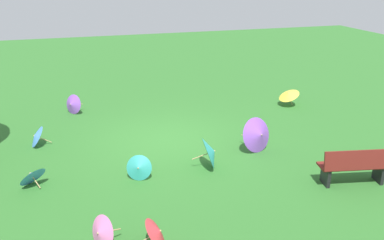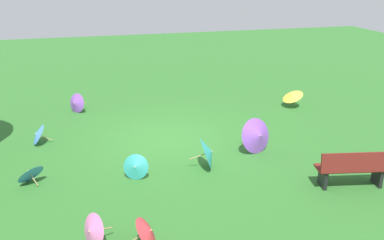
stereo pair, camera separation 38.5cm
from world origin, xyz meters
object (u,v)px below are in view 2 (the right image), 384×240
object	(u,v)px
parasol_teal_0	(209,152)
parasol_purple_1	(258,136)
parasol_teal_1	(135,167)
parasol_purple_0	(75,103)
parasol_red_0	(148,232)
parasol_yellow_0	(292,95)
parasol_pink_1	(91,231)
parasol_blue_1	(37,134)
parasol_blue_2	(30,173)
park_bench	(353,168)

from	to	relation	value
parasol_teal_0	parasol_purple_1	xyz separation A→B (m)	(-1.54, -0.53, 0.07)
parasol_teal_1	parasol_purple_1	xyz separation A→B (m)	(-3.37, -0.63, 0.19)
parasol_teal_1	parasol_purple_0	xyz separation A→B (m)	(1.32, -5.30, 0.04)
parasol_red_0	parasol_teal_1	bearing A→B (deg)	-92.68
parasol_red_0	parasol_yellow_0	world-z (taller)	parasol_yellow_0
parasol_teal_0	parasol_purple_0	world-z (taller)	parasol_teal_0
parasol_pink_1	parasol_teal_0	bearing A→B (deg)	-140.27
parasol_purple_1	parasol_blue_1	bearing A→B (deg)	-20.54
parasol_teal_1	parasol_red_0	bearing A→B (deg)	87.32
parasol_blue_1	parasol_pink_1	world-z (taller)	parasol_pink_1
parasol_purple_0	parasol_purple_1	bearing A→B (deg)	135.18
parasol_red_0	parasol_pink_1	size ratio (longest dim) A/B	1.04
parasol_purple_0	parasol_blue_2	bearing A→B (deg)	77.76
parasol_teal_0	parasol_teal_1	bearing A→B (deg)	3.20
parasol_teal_0	parasol_blue_1	distance (m)	5.01
parasol_purple_0	parasol_blue_2	world-z (taller)	parasol_purple_0
parasol_blue_1	parasol_purple_0	world-z (taller)	parasol_purple_0
parasol_blue_1	parasol_pink_1	size ratio (longest dim) A/B	0.98
parasol_yellow_0	parasol_teal_1	bearing A→B (deg)	32.80
parasol_red_0	parasol_blue_1	world-z (taller)	parasol_blue_1
parasol_pink_1	parasol_purple_1	bearing A→B (deg)	-146.44
parasol_yellow_0	parasol_blue_2	bearing A→B (deg)	22.62
parasol_teal_0	parasol_yellow_0	distance (m)	5.75
parasol_purple_0	parasol_purple_1	distance (m)	6.62
park_bench	parasol_purple_1	bearing A→B (deg)	-60.48
parasol_yellow_0	parasol_purple_1	bearing A→B (deg)	50.37
parasol_purple_0	parasol_pink_1	size ratio (longest dim) A/B	1.04
parasol_pink_1	parasol_teal_1	bearing A→B (deg)	-115.25
parasol_pink_1	park_bench	bearing A→B (deg)	-173.39
parasol_blue_1	parasol_pink_1	distance (m)	5.29
park_bench	parasol_purple_0	bearing A→B (deg)	-49.28
parasol_blue_2	parasol_teal_1	bearing A→B (deg)	170.52
parasol_teal_1	parasol_yellow_0	distance (m)	7.27
parasol_red_0	parasol_purple_0	world-z (taller)	parasol_purple_0
parasol_purple_0	parasol_purple_1	size ratio (longest dim) A/B	0.66
parasol_purple_0	parasol_purple_1	world-z (taller)	parasol_purple_1
parasol_red_0	parasol_blue_1	bearing A→B (deg)	-67.16
parasol_teal_0	park_bench	bearing A→B (deg)	148.09
park_bench	parasol_blue_1	distance (m)	8.36
park_bench	parasol_teal_0	bearing A→B (deg)	-31.91
parasol_blue_1	parasol_blue_2	xyz separation A→B (m)	(-0.00, 2.39, -0.02)
parasol_blue_1	parasol_yellow_0	bearing A→B (deg)	-172.31
parasol_teal_0	parasol_pink_1	world-z (taller)	parasol_teal_0
parasol_purple_0	parasol_yellow_0	distance (m)	7.56
parasol_yellow_0	parasol_teal_0	bearing A→B (deg)	41.88
parasol_red_0	parasol_pink_1	world-z (taller)	parasol_pink_1
parasol_teal_1	parasol_pink_1	world-z (taller)	parasol_pink_1
park_bench	parasol_purple_1	size ratio (longest dim) A/B	1.56
parasol_teal_0	parasol_blue_1	world-z (taller)	parasol_teal_0
park_bench	parasol_pink_1	distance (m)	5.82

